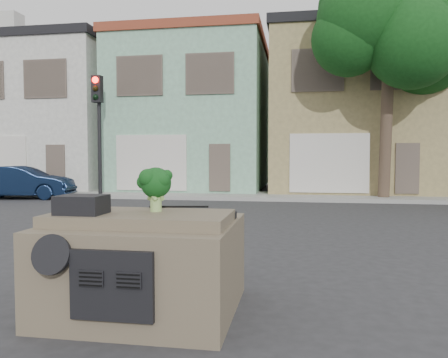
# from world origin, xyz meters

# --- Properties ---
(ground_plane) EXTENTS (120.00, 120.00, 0.00)m
(ground_plane) POSITION_xyz_m (0.00, 0.00, 0.00)
(ground_plane) COLOR #303033
(ground_plane) RESTS_ON ground
(sidewalk) EXTENTS (40.00, 3.00, 0.15)m
(sidewalk) POSITION_xyz_m (0.00, 10.50, 0.07)
(sidewalk) COLOR gray
(sidewalk) RESTS_ON ground
(townhouse_white) EXTENTS (7.20, 8.20, 7.55)m
(townhouse_white) POSITION_xyz_m (-11.00, 14.50, 3.77)
(townhouse_white) COLOR beige
(townhouse_white) RESTS_ON ground
(townhouse_mint) EXTENTS (7.20, 8.20, 7.55)m
(townhouse_mint) POSITION_xyz_m (-3.50, 14.50, 3.77)
(townhouse_mint) COLOR #85B898
(townhouse_mint) RESTS_ON ground
(townhouse_tan) EXTENTS (7.20, 8.20, 7.55)m
(townhouse_tan) POSITION_xyz_m (4.00, 14.50, 3.77)
(townhouse_tan) COLOR #998856
(townhouse_tan) RESTS_ON ground
(navy_sedan) EXTENTS (4.21, 2.11, 1.33)m
(navy_sedan) POSITION_xyz_m (-9.38, 8.52, 0.00)
(navy_sedan) COLOR #0D1B35
(navy_sedan) RESTS_ON ground
(traffic_signal) EXTENTS (0.40, 0.40, 5.10)m
(traffic_signal) POSITION_xyz_m (-6.50, 9.50, 2.55)
(traffic_signal) COLOR black
(traffic_signal) RESTS_ON ground
(tree_near) EXTENTS (4.40, 4.00, 8.50)m
(tree_near) POSITION_xyz_m (5.00, 9.80, 4.25)
(tree_near) COLOR #124114
(tree_near) RESTS_ON ground
(car_dashboard) EXTENTS (2.00, 1.80, 1.12)m
(car_dashboard) POSITION_xyz_m (0.00, -3.00, 0.56)
(car_dashboard) COLOR brown
(car_dashboard) RESTS_ON ground
(instrument_hump) EXTENTS (0.48, 0.38, 0.20)m
(instrument_hump) POSITION_xyz_m (-0.58, -3.35, 1.22)
(instrument_hump) COLOR black
(instrument_hump) RESTS_ON car_dashboard
(wiper_arm) EXTENTS (0.69, 0.15, 0.02)m
(wiper_arm) POSITION_xyz_m (0.28, -2.62, 1.13)
(wiper_arm) COLOR black
(wiper_arm) RESTS_ON car_dashboard
(broccoli) EXTENTS (0.58, 0.58, 0.50)m
(broccoli) POSITION_xyz_m (0.12, -3.01, 1.37)
(broccoli) COLOR #0F3912
(broccoli) RESTS_ON car_dashboard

